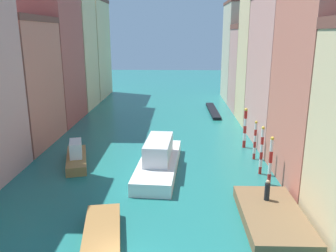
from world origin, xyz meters
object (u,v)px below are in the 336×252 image
(waterfront_dock, at_px, (272,217))
(gondola_black, at_px, (213,111))
(mooring_pole_3, at_px, (245,128))
(mooring_pole_1, at_px, (262,150))
(motorboat_0, at_px, (76,157))
(vaporetto_white, at_px, (159,159))
(person_on_dock, at_px, (267,191))
(mooring_pole_0, at_px, (271,160))
(motorboat_1, at_px, (102,239))
(mooring_pole_2, at_px, (255,140))

(waterfront_dock, height_order, gondola_black, waterfront_dock)
(waterfront_dock, distance_m, mooring_pole_3, 15.36)
(waterfront_dock, height_order, mooring_pole_1, mooring_pole_1)
(gondola_black, distance_m, motorboat_0, 27.12)
(vaporetto_white, xyz_separation_m, motorboat_0, (-7.82, 1.28, -0.30))
(mooring_pole_3, bearing_deg, motorboat_0, -162.06)
(mooring_pole_1, distance_m, vaporetto_white, 9.02)
(motorboat_0, bearing_deg, mooring_pole_3, 17.94)
(mooring_pole_3, xyz_separation_m, vaporetto_white, (-8.84, -6.68, -1.19))
(person_on_dock, distance_m, mooring_pole_0, 4.43)
(motorboat_0, bearing_deg, mooring_pole_1, -6.19)
(waterfront_dock, distance_m, gondola_black, 32.43)
(motorboat_1, bearing_deg, person_on_dock, 23.06)
(mooring_pole_0, relative_size, mooring_pole_3, 0.94)
(mooring_pole_0, relative_size, motorboat_1, 0.59)
(motorboat_0, bearing_deg, waterfront_dock, -32.03)
(vaporetto_white, height_order, gondola_black, vaporetto_white)
(mooring_pole_2, xyz_separation_m, vaporetto_white, (-9.16, -3.13, -0.93))
(gondola_black, bearing_deg, mooring_pole_3, -84.40)
(mooring_pole_1, xyz_separation_m, vaporetto_white, (-8.92, 0.53, -1.16))
(mooring_pole_0, xyz_separation_m, gondola_black, (-1.98, 26.64, -1.88))
(gondola_black, bearing_deg, mooring_pole_1, -85.85)
(person_on_dock, relative_size, gondola_black, 0.14)
(waterfront_dock, relative_size, person_on_dock, 5.05)
(mooring_pole_0, height_order, mooring_pole_1, mooring_pole_1)
(person_on_dock, bearing_deg, mooring_pole_0, 73.32)
(vaporetto_white, height_order, motorboat_1, vaporetto_white)
(mooring_pole_0, bearing_deg, mooring_pole_1, 95.29)
(waterfront_dock, height_order, motorboat_1, motorboat_1)
(motorboat_0, distance_m, motorboat_1, 13.73)
(mooring_pole_3, xyz_separation_m, gondola_black, (-1.69, 17.20, -2.02))
(vaporetto_white, xyz_separation_m, motorboat_1, (-2.63, -11.43, -0.59))
(motorboat_0, bearing_deg, vaporetto_white, -9.33)
(mooring_pole_2, height_order, motorboat_1, mooring_pole_2)
(vaporetto_white, bearing_deg, mooring_pole_0, -16.77)
(waterfront_dock, height_order, mooring_pole_0, mooring_pole_0)
(vaporetto_white, bearing_deg, mooring_pole_2, 18.86)
(mooring_pole_0, xyz_separation_m, mooring_pole_2, (0.03, 5.88, -0.12))
(waterfront_dock, relative_size, motorboat_0, 1.16)
(person_on_dock, distance_m, mooring_pole_2, 10.18)
(waterfront_dock, bearing_deg, mooring_pole_1, 82.57)
(motorboat_1, bearing_deg, mooring_pole_2, 50.98)
(person_on_dock, relative_size, motorboat_1, 0.22)
(mooring_pole_2, bearing_deg, waterfront_dock, -96.26)
(mooring_pole_0, bearing_deg, gondola_black, 94.24)
(mooring_pole_2, height_order, gondola_black, mooring_pole_2)
(person_on_dock, distance_m, mooring_pole_3, 13.69)
(mooring_pole_1, bearing_deg, waterfront_dock, -97.43)
(mooring_pole_0, distance_m, mooring_pole_3, 9.44)
(mooring_pole_0, xyz_separation_m, mooring_pole_3, (-0.29, 9.43, 0.13))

